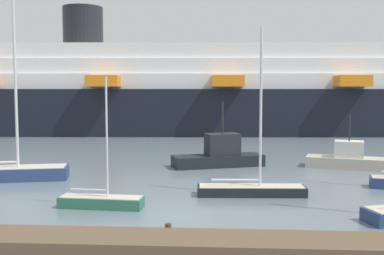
# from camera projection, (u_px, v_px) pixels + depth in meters

# --- Properties ---
(ground_plane) EXTENTS (600.00, 600.00, 0.00)m
(ground_plane) POSITION_uv_depth(u_px,v_px,m) (177.00, 216.00, 20.60)
(ground_plane) COLOR slate
(dock_pier) EXTENTS (27.42, 2.27, 0.68)m
(dock_pier) POSITION_uv_depth(u_px,v_px,m) (164.00, 244.00, 15.98)
(dock_pier) COLOR brown
(dock_pier) RESTS_ON ground_plane
(sailboat_0) EXTENTS (7.54, 3.52, 13.44)m
(sailboat_0) POSITION_uv_depth(u_px,v_px,m) (9.00, 170.00, 28.91)
(sailboat_0) COLOR navy
(sailboat_0) RESTS_ON ground_plane
(sailboat_1) EXTENTS (4.15, 1.38, 6.31)m
(sailboat_1) POSITION_uv_depth(u_px,v_px,m) (101.00, 201.00, 22.04)
(sailboat_1) COLOR #2D6B51
(sailboat_1) RESTS_ON ground_plane
(sailboat_3) EXTENTS (5.88, 1.59, 8.97)m
(sailboat_3) POSITION_uv_depth(u_px,v_px,m) (251.00, 187.00, 24.64)
(sailboat_3) COLOR black
(sailboat_3) RESTS_ON ground_plane
(fishing_boat_0) EXTENTS (5.80, 3.36, 3.91)m
(fishing_boat_0) POSITION_uv_depth(u_px,v_px,m) (346.00, 158.00, 33.48)
(fishing_boat_0) COLOR #BCB29E
(fishing_boat_0) RESTS_ON ground_plane
(fishing_boat_1) EXTENTS (7.10, 4.18, 4.85)m
(fishing_boat_1) POSITION_uv_depth(u_px,v_px,m) (219.00, 155.00, 34.18)
(fishing_boat_1) COLOR black
(fishing_boat_1) RESTS_ON ground_plane
(cruise_ship) EXTENTS (107.58, 21.27, 17.00)m
(cruise_ship) POSITION_uv_depth(u_px,v_px,m) (222.00, 93.00, 62.65)
(cruise_ship) COLOR black
(cruise_ship) RESTS_ON ground_plane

